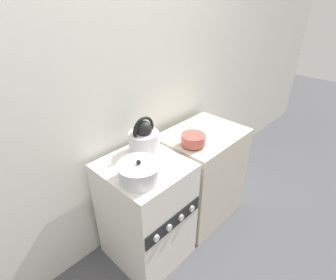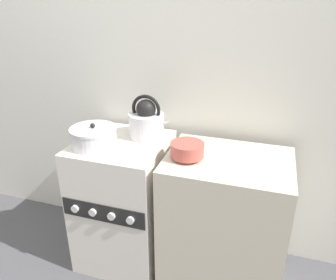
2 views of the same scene
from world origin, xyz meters
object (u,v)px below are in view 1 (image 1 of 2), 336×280
at_px(cooking_pot, 139,172).
at_px(enamel_bowl, 193,139).
at_px(stove, 146,212).
at_px(kettle, 144,139).

xyz_separation_m(cooking_pot, enamel_bowl, (0.54, 0.03, -0.01)).
distance_m(stove, kettle, 0.54).
bearing_deg(kettle, stove, -134.89).
bearing_deg(enamel_bowl, kettle, 147.46).
xyz_separation_m(stove, cooking_pot, (-0.12, -0.10, 0.47)).
height_order(stove, cooking_pot, cooking_pot).
relative_size(kettle, enamel_bowl, 1.47).
relative_size(stove, cooking_pot, 3.18).
distance_m(stove, cooking_pot, 0.50).
xyz_separation_m(kettle, cooking_pot, (-0.24, -0.22, -0.04)).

